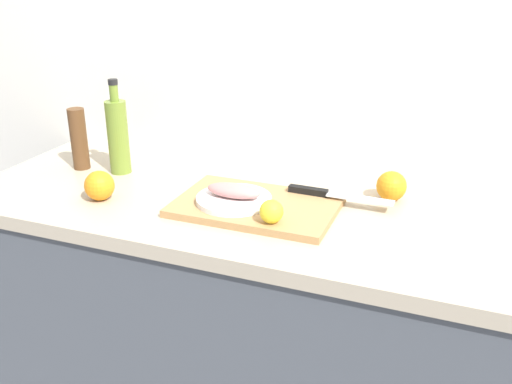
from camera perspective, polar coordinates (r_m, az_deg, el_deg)
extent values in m
cube|color=white|center=(1.71, 9.15, 12.84)|extent=(3.20, 0.05, 2.50)
cube|color=#4C5159|center=(1.75, 4.99, -16.37)|extent=(2.00, 0.58, 0.86)
cube|color=#B7A88E|center=(1.51, 5.56, -2.97)|extent=(2.00, 0.60, 0.04)
cube|color=tan|center=(1.53, 0.00, -1.39)|extent=(0.43, 0.28, 0.02)
cylinder|color=white|center=(1.52, -2.21, -0.75)|extent=(0.20, 0.20, 0.01)
ellipsoid|color=tan|center=(1.51, -2.23, 0.14)|extent=(0.15, 0.06, 0.04)
cube|color=silver|center=(1.55, 10.33, -0.64)|extent=(0.18, 0.04, 0.00)
cube|color=black|center=(1.58, 5.22, 0.14)|extent=(0.11, 0.02, 0.02)
sphere|color=yellow|center=(1.40, 1.55, -1.94)|extent=(0.06, 0.06, 0.06)
cylinder|color=olive|center=(1.81, -13.57, 5.30)|extent=(0.06, 0.06, 0.23)
cylinder|color=olive|center=(1.77, -13.97, 9.55)|extent=(0.03, 0.03, 0.05)
cylinder|color=black|center=(1.77, -14.07, 10.59)|extent=(0.03, 0.03, 0.02)
sphere|color=orange|center=(1.62, 13.33, 0.58)|extent=(0.08, 0.08, 0.08)
sphere|color=orange|center=(1.63, -15.32, 0.62)|extent=(0.08, 0.08, 0.08)
cylinder|color=brown|center=(1.88, -17.23, 5.07)|extent=(0.05, 0.05, 0.19)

